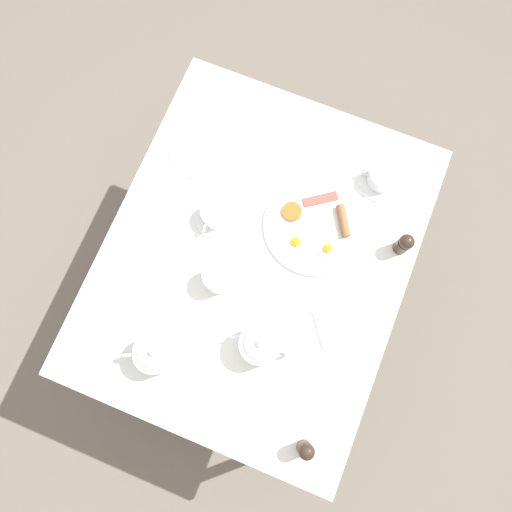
# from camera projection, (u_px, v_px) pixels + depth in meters

# --- Properties ---
(ground_plane) EXTENTS (8.00, 8.00, 0.00)m
(ground_plane) POSITION_uv_depth(u_px,v_px,m) (256.00, 294.00, 2.20)
(ground_plane) COLOR #70665B
(table) EXTENTS (0.89, 1.09, 0.73)m
(table) POSITION_uv_depth(u_px,v_px,m) (256.00, 263.00, 1.56)
(table) COLOR white
(table) RESTS_ON ground_plane
(breakfast_plate) EXTENTS (0.31, 0.31, 0.04)m
(breakfast_plate) POSITION_uv_depth(u_px,v_px,m) (316.00, 226.00, 1.50)
(breakfast_plate) COLOR white
(breakfast_plate) RESTS_ON table
(teapot_near) EXTENTS (0.18, 0.11, 0.12)m
(teapot_near) POSITION_uv_depth(u_px,v_px,m) (156.00, 353.00, 1.38)
(teapot_near) COLOR white
(teapot_near) RESTS_ON table
(teapot_far) EXTENTS (0.20, 0.11, 0.12)m
(teapot_far) POSITION_uv_depth(u_px,v_px,m) (260.00, 345.00, 1.38)
(teapot_far) COLOR white
(teapot_far) RESTS_ON table
(teacup_with_saucer_left) EXTENTS (0.14, 0.14, 0.06)m
(teacup_with_saucer_left) POSITION_uv_depth(u_px,v_px,m) (215.00, 215.00, 1.49)
(teacup_with_saucer_left) COLOR white
(teacup_with_saucer_left) RESTS_ON table
(teacup_with_saucer_right) EXTENTS (0.14, 0.14, 0.06)m
(teacup_with_saucer_right) POSITION_uv_depth(u_px,v_px,m) (382.00, 178.00, 1.51)
(teacup_with_saucer_right) COLOR white
(teacup_with_saucer_right) RESTS_ON table
(water_glass_tall) EXTENTS (0.08, 0.08, 0.08)m
(water_glass_tall) POSITION_uv_depth(u_px,v_px,m) (218.00, 278.00, 1.43)
(water_glass_tall) COLOR white
(water_glass_tall) RESTS_ON table
(pepper_grinder) EXTENTS (0.04, 0.04, 0.10)m
(pepper_grinder) POSITION_uv_depth(u_px,v_px,m) (306.00, 450.00, 1.32)
(pepper_grinder) COLOR #38281E
(pepper_grinder) RESTS_ON table
(salt_grinder) EXTENTS (0.04, 0.04, 0.10)m
(salt_grinder) POSITION_uv_depth(u_px,v_px,m) (404.00, 244.00, 1.44)
(salt_grinder) COLOR #38281E
(salt_grinder) RESTS_ON table
(napkin_folded) EXTENTS (0.19, 0.18, 0.01)m
(napkin_folded) POSITION_uv_depth(u_px,v_px,m) (343.00, 323.00, 1.44)
(napkin_folded) COLOR white
(napkin_folded) RESTS_ON table
(fork_by_plate) EXTENTS (0.16, 0.09, 0.00)m
(fork_by_plate) POSITION_uv_depth(u_px,v_px,m) (185.00, 170.00, 1.54)
(fork_by_plate) COLOR silver
(fork_by_plate) RESTS_ON table
(knife_by_plate) EXTENTS (0.22, 0.02, 0.00)m
(knife_by_plate) POSITION_uv_depth(u_px,v_px,m) (149.00, 260.00, 1.48)
(knife_by_plate) COLOR silver
(knife_by_plate) RESTS_ON table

